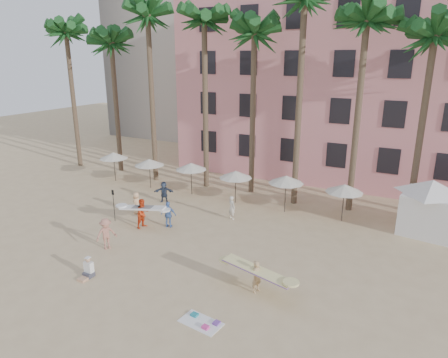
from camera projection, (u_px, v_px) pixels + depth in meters
The scene contains 11 objects.
ground at pixel (142, 285), 19.59m from camera, with size 120.00×120.00×0.00m, color #D1B789.
pink_hotel at pixel (380, 88), 36.18m from camera, with size 35.00×14.00×16.00m, color pink.
palm_row at pixel (271, 23), 28.26m from camera, with size 44.40×5.40×16.30m.
umbrella_row at pixel (212, 170), 30.82m from camera, with size 22.50×2.70×2.73m.
cabana at pixel (430, 202), 24.80m from camera, with size 5.12×5.12×3.50m.
beach_towel at pixel (202, 322), 16.78m from camera, with size 1.91×1.21×0.14m.
carrier_yellow at pixel (257, 274), 18.74m from camera, with size 3.58×1.25×1.61m.
carrier_white at pixel (143, 213), 25.88m from camera, with size 3.13×1.41×1.95m.
beachgoers at pixel (149, 211), 26.53m from camera, with size 7.26×9.22×1.88m.
paddle at pixel (113, 201), 26.77m from camera, with size 0.18×0.04×2.23m.
seated_man at pixel (88, 270), 20.18m from camera, with size 0.47×0.82×1.07m.
Camera 1 is at (11.50, -13.39, 10.73)m, focal length 32.00 mm.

